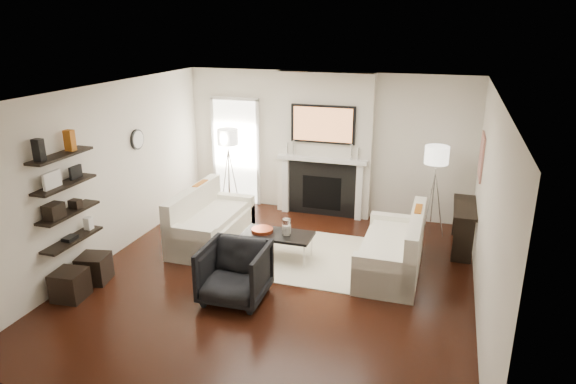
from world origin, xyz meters
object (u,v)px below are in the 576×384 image
(coffee_table, at_px, (277,235))
(armchair, at_px, (234,270))
(loveseat_left_base, at_px, (212,231))
(lamp_right_shade, at_px, (437,155))
(ottoman_near, at_px, (94,268))
(loveseat_right_base, at_px, (390,258))
(lamp_left_shade, at_px, (228,137))

(coffee_table, xyz_separation_m, armchair, (-0.14, -1.36, 0.03))
(loveseat_left_base, relative_size, lamp_right_shade, 4.50)
(coffee_table, bearing_deg, ottoman_near, -146.47)
(loveseat_right_base, bearing_deg, ottoman_near, -158.48)
(loveseat_left_base, xyz_separation_m, loveseat_right_base, (2.99, -0.16, 0.00))
(coffee_table, relative_size, lamp_left_shade, 2.75)
(loveseat_right_base, relative_size, ottoman_near, 4.50)
(loveseat_right_base, xyz_separation_m, armchair, (-1.89, -1.44, 0.22))
(loveseat_left_base, bearing_deg, coffee_table, -10.97)
(armchair, relative_size, ottoman_near, 2.15)
(coffee_table, relative_size, lamp_right_shade, 2.75)
(loveseat_left_base, distance_m, loveseat_right_base, 2.99)
(coffee_table, distance_m, armchair, 1.37)
(lamp_left_shade, bearing_deg, lamp_right_shade, -3.50)
(loveseat_left_base, relative_size, loveseat_right_base, 1.00)
(loveseat_left_base, bearing_deg, armchair, -55.56)
(lamp_left_shade, distance_m, ottoman_near, 3.69)
(coffee_table, bearing_deg, armchair, -95.93)
(loveseat_right_base, bearing_deg, lamp_right_shade, 72.48)
(armchair, bearing_deg, lamp_left_shade, 113.20)
(coffee_table, distance_m, lamp_left_shade, 2.73)
(lamp_right_shade, bearing_deg, loveseat_left_base, -157.69)
(loveseat_left_base, relative_size, armchair, 2.10)
(lamp_left_shade, bearing_deg, ottoman_near, -100.29)
(loveseat_left_base, relative_size, ottoman_near, 4.50)
(lamp_right_shade, bearing_deg, armchair, -128.27)
(coffee_table, height_order, armchair, armchair)
(loveseat_right_base, bearing_deg, lamp_left_shade, 151.69)
(loveseat_right_base, height_order, coffee_table, same)
(armchair, bearing_deg, coffee_table, 82.49)
(loveseat_left_base, distance_m, lamp_right_shade, 3.97)
(lamp_left_shade, height_order, ottoman_near, lamp_left_shade)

